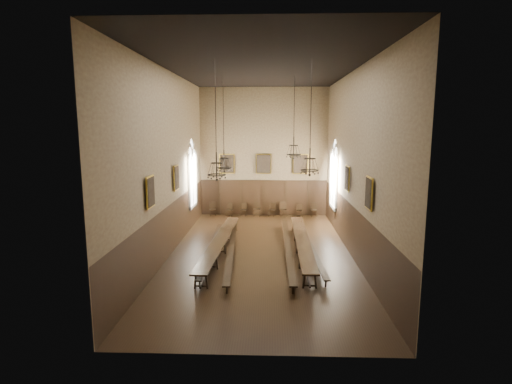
# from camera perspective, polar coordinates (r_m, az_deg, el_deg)

# --- Properties ---
(floor) EXTENTS (9.00, 18.00, 0.02)m
(floor) POSITION_cam_1_polar(r_m,az_deg,el_deg) (20.25, 0.65, -8.84)
(floor) COLOR black
(floor) RESTS_ON ground
(ceiling) EXTENTS (9.00, 18.00, 0.02)m
(ceiling) POSITION_cam_1_polar(r_m,az_deg,el_deg) (19.42, 0.70, 17.34)
(ceiling) COLOR black
(ceiling) RESTS_ON ground
(wall_back) EXTENTS (9.00, 0.02, 9.00)m
(wall_back) POSITION_cam_1_polar(r_m,az_deg,el_deg) (28.30, 1.10, 5.67)
(wall_back) COLOR #837450
(wall_back) RESTS_ON ground
(wall_front) EXTENTS (9.00, 0.02, 9.00)m
(wall_front) POSITION_cam_1_polar(r_m,az_deg,el_deg) (10.39, -0.48, -0.67)
(wall_front) COLOR #837450
(wall_front) RESTS_ON ground
(wall_left) EXTENTS (0.02, 18.00, 9.00)m
(wall_left) POSITION_cam_1_polar(r_m,az_deg,el_deg) (19.94, -12.42, 3.92)
(wall_left) COLOR #837450
(wall_left) RESTS_ON ground
(wall_right) EXTENTS (0.02, 18.00, 9.00)m
(wall_right) POSITION_cam_1_polar(r_m,az_deg,el_deg) (19.74, 13.91, 3.81)
(wall_right) COLOR #837450
(wall_right) RESTS_ON ground
(wainscot_panelling) EXTENTS (9.00, 18.00, 2.50)m
(wainscot_panelling) POSITION_cam_1_polar(r_m,az_deg,el_deg) (19.89, 0.66, -5.39)
(wainscot_panelling) COLOR black
(wainscot_panelling) RESTS_ON floor
(table_left) EXTENTS (1.16, 9.80, 0.76)m
(table_left) POSITION_cam_1_polar(r_m,az_deg,el_deg) (20.21, -5.12, -7.75)
(table_left) COLOR black
(table_left) RESTS_ON floor
(table_right) EXTENTS (0.78, 9.76, 0.76)m
(table_right) POSITION_cam_1_polar(r_m,az_deg,el_deg) (20.31, 6.59, -7.69)
(table_right) COLOR black
(table_right) RESTS_ON floor
(bench_left_outer) EXTENTS (0.55, 9.09, 0.41)m
(bench_left_outer) POSITION_cam_1_polar(r_m,az_deg,el_deg) (20.27, -6.37, -8.08)
(bench_left_outer) COLOR black
(bench_left_outer) RESTS_ON floor
(bench_left_inner) EXTENTS (0.86, 10.19, 0.46)m
(bench_left_inner) POSITION_cam_1_polar(r_m,az_deg,el_deg) (20.06, -3.49, -8.13)
(bench_left_inner) COLOR black
(bench_left_inner) RESTS_ON floor
(bench_right_inner) EXTENTS (0.36, 10.68, 0.48)m
(bench_right_inner) POSITION_cam_1_polar(r_m,az_deg,el_deg) (20.26, 4.57, -7.92)
(bench_right_inner) COLOR black
(bench_right_inner) RESTS_ON floor
(bench_right_outer) EXTENTS (0.69, 9.12, 0.41)m
(bench_right_outer) POSITION_cam_1_polar(r_m,az_deg,el_deg) (20.37, 7.78, -8.01)
(bench_right_outer) COLOR black
(bench_right_outer) RESTS_ON floor
(chair_0) EXTENTS (0.52, 0.52, 0.98)m
(chair_0) POSITION_cam_1_polar(r_m,az_deg,el_deg) (28.68, -6.18, -2.82)
(chair_0) COLOR black
(chair_0) RESTS_ON floor
(chair_1) EXTENTS (0.52, 0.52, 0.93)m
(chair_1) POSITION_cam_1_polar(r_m,az_deg,el_deg) (28.53, -3.83, -2.88)
(chair_1) COLOR black
(chair_1) RESTS_ON floor
(chair_2) EXTENTS (0.47, 0.47, 0.91)m
(chair_2) POSITION_cam_1_polar(r_m,az_deg,el_deg) (28.54, -1.76, -2.87)
(chair_2) COLOR black
(chair_2) RESTS_ON floor
(chair_3) EXTENTS (0.46, 0.46, 1.03)m
(chair_3) POSITION_cam_1_polar(r_m,az_deg,el_deg) (28.44, 0.11, -2.84)
(chair_3) COLOR black
(chair_3) RESTS_ON floor
(chair_4) EXTENTS (0.54, 0.54, 0.96)m
(chair_4) POSITION_cam_1_polar(r_m,az_deg,el_deg) (28.43, 2.29, -2.89)
(chair_4) COLOR black
(chair_4) RESTS_ON floor
(chair_5) EXTENTS (0.52, 0.52, 1.03)m
(chair_5) POSITION_cam_1_polar(r_m,az_deg,el_deg) (28.36, 3.90, -2.89)
(chair_5) COLOR black
(chair_5) RESTS_ON floor
(chair_6) EXTENTS (0.46, 0.46, 0.89)m
(chair_6) POSITION_cam_1_polar(r_m,az_deg,el_deg) (28.55, 6.15, -2.93)
(chair_6) COLOR black
(chair_6) RESTS_ON floor
(chair_7) EXTENTS (0.46, 0.46, 0.98)m
(chair_7) POSITION_cam_1_polar(r_m,az_deg,el_deg) (28.60, 8.27, -2.90)
(chair_7) COLOR black
(chair_7) RESTS_ON floor
(chandelier_back_left) EXTENTS (0.81, 0.81, 5.11)m
(chandelier_back_left) POSITION_cam_1_polar(r_m,az_deg,el_deg) (22.24, -4.60, 4.37)
(chandelier_back_left) COLOR black
(chandelier_back_left) RESTS_ON ceiling
(chandelier_back_right) EXTENTS (0.77, 0.77, 4.34)m
(chandelier_back_right) POSITION_cam_1_polar(r_m,az_deg,el_deg) (21.82, 5.40, 6.16)
(chandelier_back_right) COLOR black
(chandelier_back_right) RESTS_ON ceiling
(chandelier_front_left) EXTENTS (0.77, 0.77, 4.85)m
(chandelier_front_left) POSITION_cam_1_polar(r_m,az_deg,el_deg) (16.89, -5.67, 3.66)
(chandelier_front_left) COLOR black
(chandelier_front_left) RESTS_ON ceiling
(chandelier_front_right) EXTENTS (0.76, 0.76, 4.64)m
(chandelier_front_right) POSITION_cam_1_polar(r_m,az_deg,el_deg) (16.82, 7.69, 4.26)
(chandelier_front_right) COLOR black
(chandelier_front_right) RESTS_ON ceiling
(portrait_back_0) EXTENTS (1.10, 0.12, 1.40)m
(portrait_back_0) POSITION_cam_1_polar(r_m,az_deg,el_deg) (28.39, -4.17, 4.04)
(portrait_back_0) COLOR gold
(portrait_back_0) RESTS_ON wall_back
(portrait_back_1) EXTENTS (1.10, 0.12, 1.40)m
(portrait_back_1) POSITION_cam_1_polar(r_m,az_deg,el_deg) (28.23, 1.09, 4.04)
(portrait_back_1) COLOR gold
(portrait_back_1) RESTS_ON wall_back
(portrait_back_2) EXTENTS (1.10, 0.12, 1.40)m
(portrait_back_2) POSITION_cam_1_polar(r_m,az_deg,el_deg) (28.31, 6.37, 4.00)
(portrait_back_2) COLOR gold
(portrait_back_2) RESTS_ON wall_back
(portrait_left_0) EXTENTS (0.12, 1.00, 1.30)m
(portrait_left_0) POSITION_cam_1_polar(r_m,az_deg,el_deg) (20.96, -11.33, 2.01)
(portrait_left_0) COLOR gold
(portrait_left_0) RESTS_ON wall_left
(portrait_left_1) EXTENTS (0.12, 1.00, 1.30)m
(portrait_left_1) POSITION_cam_1_polar(r_m,az_deg,el_deg) (16.66, -14.86, 0.02)
(portrait_left_1) COLOR gold
(portrait_left_1) RESTS_ON wall_left
(portrait_right_0) EXTENTS (0.12, 1.00, 1.30)m
(portrait_right_0) POSITION_cam_1_polar(r_m,az_deg,el_deg) (20.77, 12.91, 1.89)
(portrait_right_0) COLOR gold
(portrait_right_0) RESTS_ON wall_right
(portrait_right_1) EXTENTS (0.12, 1.00, 1.30)m
(portrait_right_1) POSITION_cam_1_polar(r_m,az_deg,el_deg) (16.42, 15.84, -0.15)
(portrait_right_1) COLOR gold
(portrait_right_1) RESTS_ON wall_right
(window_right) EXTENTS (0.20, 2.20, 4.60)m
(window_right) POSITION_cam_1_polar(r_m,az_deg,el_deg) (25.22, 11.09, 2.54)
(window_right) COLOR white
(window_right) RESTS_ON wall_right
(window_left) EXTENTS (0.20, 2.20, 4.60)m
(window_left) POSITION_cam_1_polar(r_m,az_deg,el_deg) (25.37, -9.10, 2.64)
(window_left) COLOR white
(window_left) RESTS_ON wall_left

